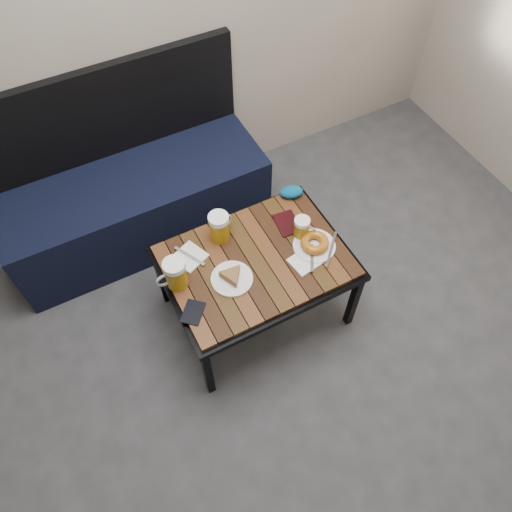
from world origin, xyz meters
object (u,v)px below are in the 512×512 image
beer_mug_left (175,274)px  beer_mug_right (302,228)px  plate_pie (232,277)px  plate_bagel (315,244)px  beer_mug_centre (220,227)px  passport_burgundy (287,223)px  cafe_table (256,265)px  passport_navy (193,312)px  bench (135,198)px  knit_pouch (291,192)px

beer_mug_left → beer_mug_right: bearing=178.7°
plate_pie → plate_bagel: bearing=-2.4°
beer_mug_centre → passport_burgundy: bearing=-41.3°
beer_mug_left → cafe_table: bearing=173.8°
cafe_table → passport_navy: passport_navy is taller
bench → cafe_table: size_ratio=1.67×
beer_mug_centre → plate_pie: 0.25m
beer_mug_left → plate_bagel: (0.63, -0.11, -0.06)m
cafe_table → plate_pie: 0.16m
cafe_table → knit_pouch: size_ratio=7.20×
knit_pouch → beer_mug_centre: bearing=-170.7°
beer_mug_centre → beer_mug_right: bearing=-54.3°
plate_pie → beer_mug_centre: bearing=76.5°
passport_burgundy → knit_pouch: knit_pouch is taller
knit_pouch → beer_mug_right: bearing=-109.4°
bench → passport_navy: 0.93m
cafe_table → beer_mug_right: bearing=4.7°
bench → passport_burgundy: bench is taller
plate_pie → knit_pouch: bearing=32.6°
beer_mug_right → plate_bagel: bearing=-36.0°
beer_mug_centre → knit_pouch: size_ratio=1.29×
passport_burgundy → plate_pie: bearing=-150.2°
passport_burgundy → beer_mug_centre: bearing=172.6°
plate_pie → plate_bagel: size_ratio=0.80×
beer_mug_right → knit_pouch: beer_mug_right is taller
plate_pie → knit_pouch: 0.57m
beer_mug_left → passport_navy: 0.18m
bench → beer_mug_left: bench is taller
beer_mug_right → plate_pie: (-0.39, -0.07, -0.04)m
beer_mug_right → plate_bagel: 0.09m
cafe_table → beer_mug_left: size_ratio=5.42×
plate_bagel → knit_pouch: 0.33m
cafe_table → passport_burgundy: size_ratio=5.93×
plate_pie → knit_pouch: size_ratio=1.59×
bench → plate_bagel: 1.06m
beer_mug_right → passport_navy: beer_mug_right is taller
cafe_table → passport_burgundy: (0.23, 0.11, 0.05)m
bench → plate_bagel: bearing=-54.7°
bench → knit_pouch: bench is taller
beer_mug_centre → knit_pouch: bearing=-18.0°
passport_navy → knit_pouch: bearing=70.2°
passport_navy → knit_pouch: size_ratio=0.98×
plate_bagel → passport_burgundy: size_ratio=1.64×
plate_bagel → bench: bearing=125.3°
plate_bagel → beer_mug_right: bearing=103.9°
beer_mug_right → knit_pouch: size_ratio=1.00×
bench → knit_pouch: (0.67, -0.53, 0.22)m
cafe_table → beer_mug_centre: size_ratio=5.59×
beer_mug_left → passport_burgundy: (0.59, 0.07, -0.07)m
plate_pie → plate_bagel: 0.41m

